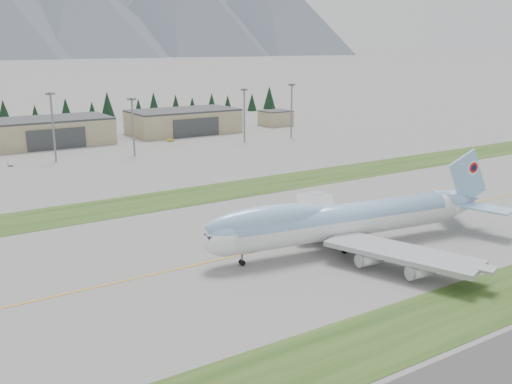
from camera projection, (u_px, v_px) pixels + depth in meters
ground at (302, 241)px, 116.64m from camera, size 7000.00×7000.00×0.00m
grass_strip_near at (454, 312)px, 85.60m from camera, size 400.00×14.00×0.08m
grass_strip_far at (201, 195)px, 153.39m from camera, size 400.00×18.00×0.08m
taxiway_line_main at (302, 241)px, 116.64m from camera, size 400.00×0.40×0.02m
boeing_747_freighter at (344, 220)px, 111.46m from camera, size 66.77×56.90×17.52m
hangar_center at (48, 131)px, 229.90m from camera, size 48.00×26.60×10.80m
hangar_right at (183, 121)px, 261.15m from camera, size 48.00×26.60×10.80m
control_shed at (276, 118)px, 286.05m from camera, size 14.00×12.00×7.60m
floodlight_masts at (82, 115)px, 197.12m from camera, size 182.62×9.64×23.60m
service_vehicle_a at (10, 166)px, 190.36m from camera, size 1.66×3.76×1.26m
service_vehicle_b at (170, 141)px, 238.98m from camera, size 3.68×2.13×1.15m
service_vehicle_c at (234, 132)px, 264.07m from camera, size 2.15×3.95×1.08m
conifer_belt at (29, 112)px, 283.79m from camera, size 280.39×14.49×16.81m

